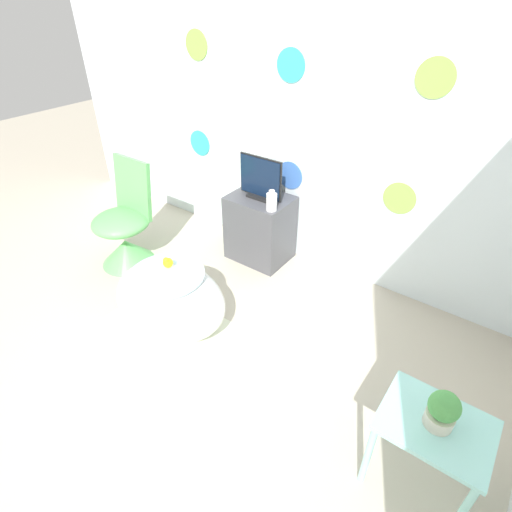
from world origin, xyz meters
The scene contains 11 objects.
ground_plane centered at (0.00, 0.00, 0.00)m, with size 12.00×12.00×0.00m, color #BCB29E.
wall_back_dotted centered at (0.00, 2.02, 1.30)m, with size 4.92×0.05×2.60m.
rug centered at (-0.07, 0.59, 0.00)m, with size 0.99×0.85×0.01m.
bathtub centered at (-0.12, 0.77, 0.22)m, with size 0.82×0.60×0.44m.
rubber_duck centered at (-0.16, 0.82, 0.48)m, with size 0.07×0.07×0.08m.
chair centered at (-0.96, 1.08, 0.26)m, with size 0.46×0.46×0.85m.
tv_cabinet centered at (-0.12, 1.78, 0.28)m, with size 0.49×0.38×0.56m.
tv centered at (-0.12, 1.79, 0.71)m, with size 0.38×0.12×0.33m.
vase centered at (0.07, 1.67, 0.63)m, with size 0.08×0.08×0.16m.
side_table centered at (1.57, 0.70, 0.37)m, with size 0.45×0.35×0.45m.
potted_plant_left centered at (1.57, 0.70, 0.54)m, with size 0.13×0.13×0.18m.
Camera 1 is at (1.53, -0.52, 1.97)m, focal length 28.00 mm.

